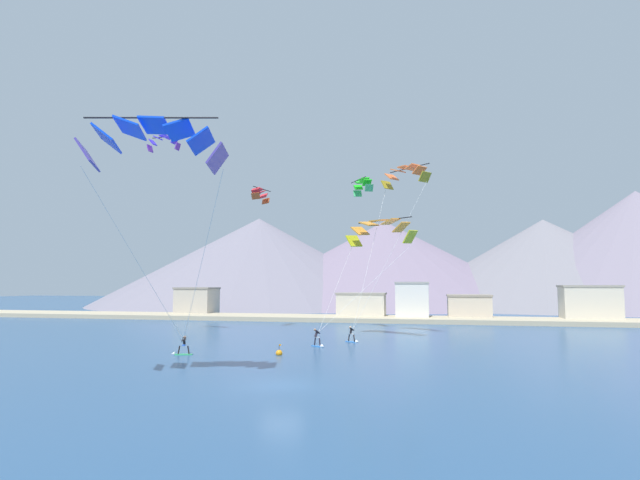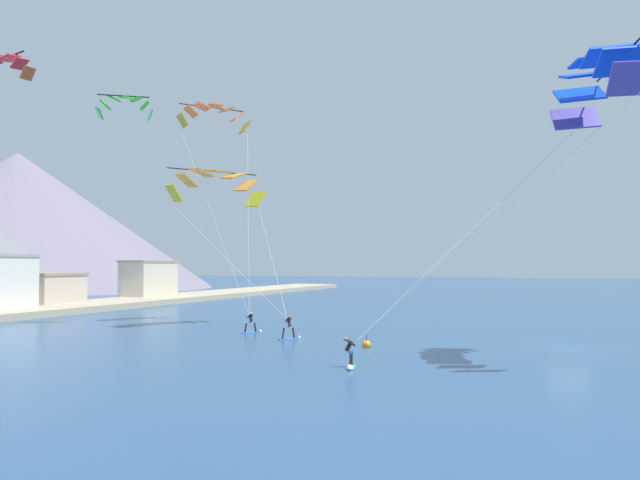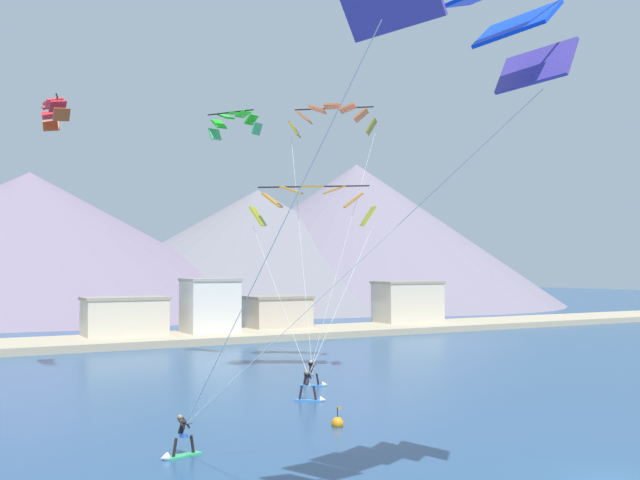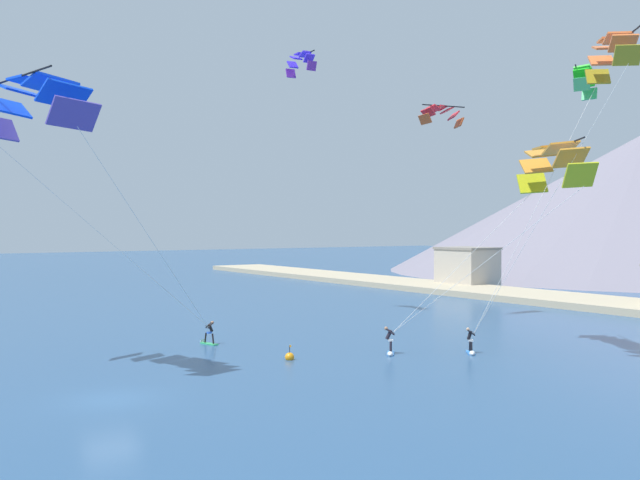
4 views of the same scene
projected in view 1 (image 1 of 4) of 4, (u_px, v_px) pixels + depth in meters
ground_plane at (282, 385)px, 29.16m from camera, size 400.00×400.00×0.00m
kitesurfer_near_lead at (353, 338)px, 50.97m from camera, size 1.61×1.39×1.70m
kitesurfer_near_trail at (181, 349)px, 41.92m from camera, size 1.78×0.82×1.64m
kitesurfer_mid_center at (318, 341)px, 47.29m from camera, size 1.57×1.46×1.79m
parafoil_kite_near_lead at (405, 174)px, 57.95m from camera, size 8.30×9.07×18.29m
parafoil_kite_near_trail at (154, 140)px, 30.59m from camera, size 9.02×14.55×14.62m
parafoil_kite_mid_center at (380, 229)px, 56.03m from camera, size 9.35×11.89×11.88m
parafoil_kite_distant_high_outer at (260, 194)px, 65.90m from camera, size 1.55×4.78×1.83m
parafoil_kite_distant_low_drift at (164, 141)px, 59.93m from camera, size 4.11×1.07×1.91m
parafoil_kite_distant_mid_solo at (362, 185)px, 64.32m from camera, size 3.32×4.55×2.03m
race_marker_buoy at (279, 353)px, 41.70m from camera, size 0.56×0.56×1.02m
shoreline_strip at (377, 319)px, 80.50m from camera, size 180.00×10.00×0.70m
shore_building_harbour_front at (361, 306)px, 83.72m from camera, size 8.27×4.20×4.51m
shore_building_promenade_mid at (469, 307)px, 81.58m from camera, size 7.00×6.04×4.23m
shore_building_quay_east at (197, 302)px, 92.82m from camera, size 7.02×5.69×5.35m
shore_building_quay_west at (590, 304)px, 76.77m from camera, size 8.52×4.52×5.78m
shore_building_old_town at (412, 301)px, 80.75m from camera, size 5.42×4.71×6.31m
mountain_peak_west_ridge at (259, 261)px, 145.64m from camera, size 92.35×92.35×25.22m
mountain_peak_central_summit at (544, 263)px, 133.21m from camera, size 80.81×80.81×23.33m
mountain_peak_east_shoulder at (385, 263)px, 144.52m from camera, size 90.40×90.40×24.29m
mountain_peak_far_spur at (638, 249)px, 125.65m from camera, size 84.42×84.42×29.65m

